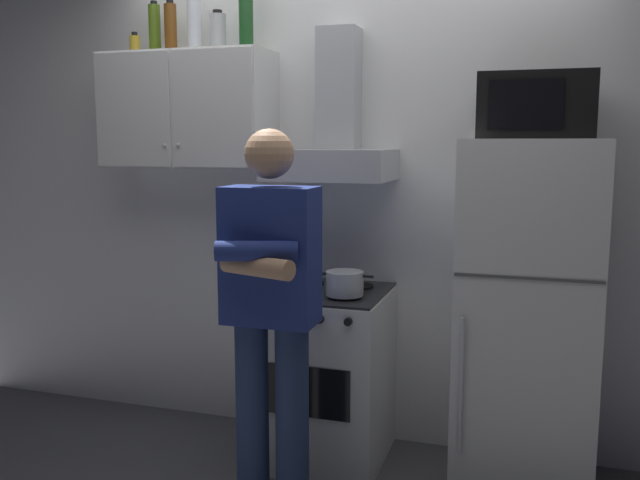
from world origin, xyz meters
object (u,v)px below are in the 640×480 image
stove_oven (326,374)px  bottle_spice_jar (135,45)px  bottle_canister_steel (218,32)px  bottle_vodka_clear (194,23)px  microwave (536,106)px  bottle_beer_brown (171,28)px  bottle_olive_oil (155,29)px  range_hood (333,140)px  refrigerator (526,318)px  upper_cabinet (188,111)px  cooking_pot (345,283)px  bottle_wine_green (246,16)px  person_standing (270,311)px

stove_oven → bottle_spice_jar: bottle_spice_jar is taller
stove_oven → bottle_canister_steel: size_ratio=4.26×
bottle_spice_jar → bottle_vodka_clear: bearing=-0.8°
microwave → bottle_beer_brown: (-1.84, 0.11, 0.44)m
bottle_olive_oil → range_hood: bearing=-1.6°
microwave → bottle_spice_jar: (-2.08, 0.14, 0.36)m
range_hood → refrigerator: size_ratio=0.47×
upper_cabinet → bottle_olive_oil: bottle_olive_oil is taller
cooking_pot → bottle_vodka_clear: bearing=162.9°
refrigerator → cooking_pot: refrigerator is taller
upper_cabinet → refrigerator: bearing=-4.1°
upper_cabinet → bottle_spice_jar: bearing=173.8°
stove_oven → bottle_vodka_clear: (-0.77, 0.16, 1.76)m
bottle_spice_jar → bottle_beer_brown: bearing=-7.2°
refrigerator → bottle_beer_brown: size_ratio=6.01×
refrigerator → bottle_spice_jar: bearing=175.6°
upper_cabinet → refrigerator: 2.00m
bottle_beer_brown → bottle_vodka_clear: bottle_vodka_clear is taller
bottle_wine_green → bottle_spice_jar: 0.66m
upper_cabinet → microwave: size_ratio=1.88×
upper_cabinet → stove_oven: size_ratio=1.03×
range_hood → person_standing: range_hood is taller
cooking_pot → bottle_olive_oil: bearing=166.3°
bottle_beer_brown → bottle_canister_steel: (0.26, 0.02, -0.03)m
cooking_pot → bottle_olive_oil: 1.71m
bottle_canister_steel → person_standing: bearing=-52.6°
microwave → stove_oven: bearing=-178.8°
range_hood → refrigerator: (0.95, -0.13, -0.80)m
range_hood → bottle_beer_brown: bottle_beer_brown is taller
person_standing → cooking_pot: bearing=69.7°
range_hood → bottle_spice_jar: bottle_spice_jar is taller
upper_cabinet → cooking_pot: upper_cabinet is taller
bottle_beer_brown → bottle_spice_jar: size_ratio=2.20×
range_hood → microwave: 0.97m
person_standing → bottle_spice_jar: 1.79m
bottle_olive_oil → person_standing: bearing=-38.7°
microwave → bottle_vodka_clear: size_ratio=1.56×
bottle_vodka_clear → bottle_wine_green: bearing=2.6°
stove_oven → bottle_vodka_clear: 1.93m
bottle_wine_green → bottle_vodka_clear: (-0.29, -0.01, -0.02)m
range_hood → cooking_pot: size_ratio=2.70×
stove_oven → bottle_beer_brown: bottle_beer_brown is taller
range_hood → cooking_pot: 0.72m
bottle_spice_jar → bottle_vodka_clear: bottle_vodka_clear is taller
bottle_canister_steel → bottle_spice_jar: (-0.50, 0.01, -0.04)m
microwave → bottle_wine_green: size_ratio=1.34×
person_standing → bottle_wine_green: size_ratio=4.58×
refrigerator → bottle_olive_oil: 2.39m
cooking_pot → stove_oven: bearing=137.5°
cooking_pot → bottle_wine_green: size_ratio=0.77×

